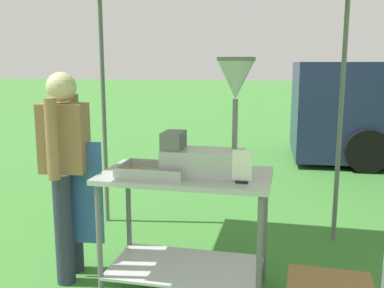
% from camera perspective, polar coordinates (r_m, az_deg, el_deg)
% --- Properties ---
extents(ground_plane, '(70.00, 70.00, 0.00)m').
position_cam_1_polar(ground_plane, '(8.25, 8.26, -1.34)').
color(ground_plane, '#3D7F33').
extents(donut_cart, '(1.20, 0.68, 0.90)m').
position_cam_1_polar(donut_cart, '(3.21, -0.78, -8.44)').
color(donut_cart, '#B7B7BC').
rests_on(donut_cart, ground).
extents(donut_tray, '(0.48, 0.34, 0.07)m').
position_cam_1_polar(donut_tray, '(3.09, -4.96, -3.65)').
color(donut_tray, '#B7B7BC').
rests_on(donut_tray, donut_cart).
extents(donut_fryer, '(0.63, 0.28, 0.81)m').
position_cam_1_polar(donut_fryer, '(3.01, 2.55, 1.45)').
color(donut_fryer, '#B7B7BC').
rests_on(donut_fryer, donut_cart).
extents(menu_sign, '(0.13, 0.05, 0.22)m').
position_cam_1_polar(menu_sign, '(2.88, 6.50, -3.26)').
color(menu_sign, black).
rests_on(menu_sign, donut_cart).
extents(vendor, '(0.46, 0.54, 1.61)m').
position_cam_1_polar(vendor, '(3.48, -15.99, -2.73)').
color(vendor, '#2D3347').
rests_on(vendor, ground).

